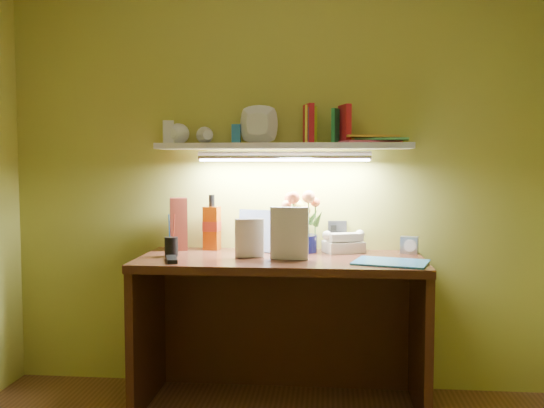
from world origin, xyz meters
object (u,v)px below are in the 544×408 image
Objects in this scene: desk at (281,332)px; whisky_bottle at (212,222)px; flower_bouquet at (300,222)px; telephone at (344,241)px; desk_clock at (409,245)px.

whisky_bottle is at bearing 149.38° from desk.
desk is 4.45× the size of flower_bouquet.
telephone is 0.34m from desk_clock.
flower_bouquet reaches higher than telephone.
desk_clock is (0.65, 0.18, 0.42)m from desk.
desk is at bearing -168.08° from telephone.
telephone reaches higher than desk_clock.
desk is 0.57m from telephone.
desk_clock is at bearing 15.95° from desk.
whisky_bottle is at bearing 157.03° from telephone.
whisky_bottle is (-0.47, 0.04, -0.01)m from flower_bouquet.
desk_clock is at bearing -0.67° from flower_bouquet.
whisky_bottle is (-0.39, 0.23, 0.52)m from desk.
desk is at bearing -30.62° from whisky_bottle.
desk_clock is 0.30× the size of whisky_bottle.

